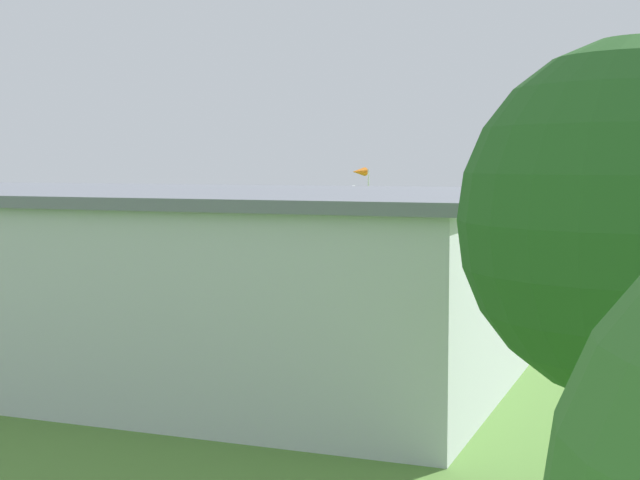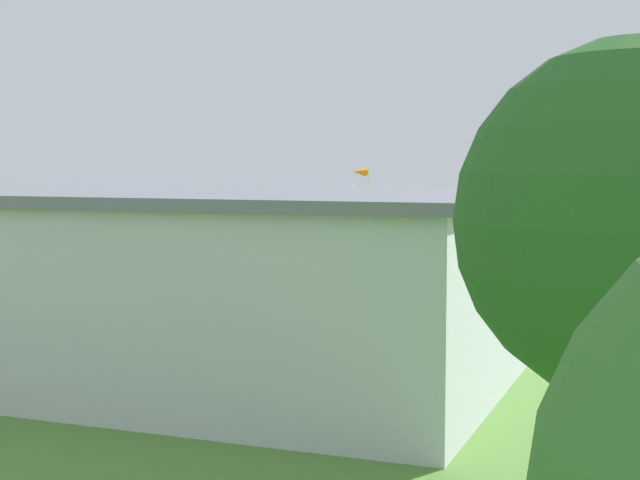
% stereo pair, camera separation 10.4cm
% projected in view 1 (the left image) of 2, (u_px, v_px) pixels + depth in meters
% --- Properties ---
extents(ground_plane, '(400.00, 400.00, 0.00)m').
position_uv_depth(ground_plane, '(424.00, 277.00, 61.72)').
color(ground_plane, '#568438').
extents(hangar, '(31.55, 14.93, 6.53)m').
position_uv_depth(hangar, '(84.00, 277.00, 34.81)').
color(hangar, silver).
rests_on(hangar, ground_plane).
extents(biplane, '(7.65, 6.88, 3.62)m').
position_uv_depth(biplane, '(371.00, 214.00, 59.73)').
color(biplane, silver).
extents(car_blue, '(2.17, 4.74, 1.59)m').
position_uv_depth(car_blue, '(526.00, 303.00, 44.81)').
color(car_blue, '#23389E').
rests_on(car_blue, ground_plane).
extents(car_yellow, '(2.52, 4.88, 1.73)m').
position_uv_depth(car_yellow, '(70.00, 278.00, 54.16)').
color(car_yellow, gold).
rests_on(car_yellow, ground_plane).
extents(person_near_hangar_door, '(0.54, 0.54, 1.56)m').
position_uv_depth(person_near_hangar_door, '(142.00, 282.00, 53.07)').
color(person_near_hangar_door, '#72338C').
rests_on(person_near_hangar_door, ground_plane).
extents(person_crossing_taxiway, '(0.50, 0.50, 1.77)m').
position_uv_depth(person_crossing_taxiway, '(377.00, 285.00, 50.86)').
color(person_crossing_taxiway, orange).
rests_on(person_crossing_taxiway, ground_plane).
extents(windsock, '(1.28, 1.43, 7.13)m').
position_uv_depth(windsock, '(360.00, 180.00, 64.77)').
color(windsock, silver).
rests_on(windsock, ground_plane).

